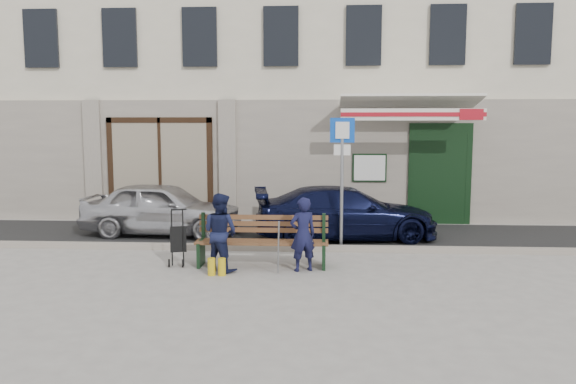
# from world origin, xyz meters

# --- Properties ---
(ground) EXTENTS (80.00, 80.00, 0.00)m
(ground) POSITION_xyz_m (0.00, 0.00, 0.00)
(ground) COLOR #9E9991
(ground) RESTS_ON ground
(asphalt_lane) EXTENTS (60.00, 3.20, 0.01)m
(asphalt_lane) POSITION_xyz_m (0.00, 3.10, 0.01)
(asphalt_lane) COLOR #282828
(asphalt_lane) RESTS_ON ground
(curb) EXTENTS (60.00, 0.18, 0.12)m
(curb) POSITION_xyz_m (0.00, 1.50, 0.06)
(curb) COLOR #9E9384
(curb) RESTS_ON ground
(building) EXTENTS (20.00, 8.27, 10.00)m
(building) POSITION_xyz_m (0.01, 8.45, 4.97)
(building) COLOR beige
(building) RESTS_ON ground
(car_silver) EXTENTS (3.77, 1.73, 1.25)m
(car_silver) POSITION_xyz_m (-2.64, 2.99, 0.63)
(car_silver) COLOR #BBBAC0
(car_silver) RESTS_ON ground
(car_navy) EXTENTS (4.27, 2.20, 1.19)m
(car_navy) POSITION_xyz_m (1.60, 2.79, 0.59)
(car_navy) COLOR black
(car_navy) RESTS_ON ground
(parking_sign) EXTENTS (0.50, 0.11, 2.70)m
(parking_sign) POSITION_xyz_m (1.47, 1.81, 1.81)
(parking_sign) COLOR gray
(parking_sign) RESTS_ON ground
(bench) EXTENTS (2.40, 1.17, 0.98)m
(bench) POSITION_xyz_m (-0.07, 0.23, 0.46)
(bench) COLOR brown
(bench) RESTS_ON ground
(man) EXTENTS (0.56, 0.47, 1.31)m
(man) POSITION_xyz_m (0.73, -0.05, 0.65)
(man) COLOR #131536
(man) RESTS_ON ground
(woman) EXTENTS (0.84, 0.78, 1.38)m
(woman) POSITION_xyz_m (-0.72, -0.11, 0.69)
(woman) COLOR #151A3A
(woman) RESTS_ON ground
(stroller) EXTENTS (0.35, 0.45, 1.02)m
(stroller) POSITION_xyz_m (-1.57, 0.26, 0.45)
(stroller) COLOR black
(stroller) RESTS_ON ground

